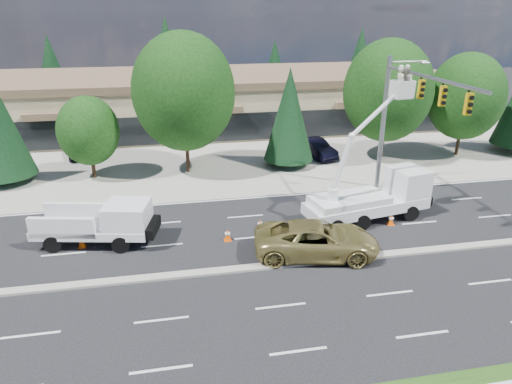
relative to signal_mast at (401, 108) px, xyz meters
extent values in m
plane|color=black|center=(-10.03, -7.04, -6.06)|extent=(140.00, 140.00, 0.00)
cube|color=gray|center=(-10.03, 12.96, -6.05)|extent=(140.00, 22.00, 0.01)
cube|color=gray|center=(-10.03, -7.04, -6.00)|extent=(120.00, 0.55, 0.12)
cube|color=tan|center=(-10.03, 22.96, -3.56)|extent=(50.00, 15.00, 5.00)
cube|color=brown|center=(-10.03, 22.96, -0.91)|extent=(50.40, 15.40, 0.70)
cube|color=black|center=(-10.03, 15.41, -4.56)|extent=(48.00, 0.12, 2.60)
cylinder|color=#332114|center=(-26.03, 7.96, -5.66)|extent=(0.26, 0.26, 0.80)
cylinder|color=#332114|center=(-20.03, 7.96, -5.07)|extent=(0.28, 0.28, 1.98)
ellipsoid|color=black|center=(-20.03, 7.96, -2.48)|extent=(4.40, 4.40, 5.06)
cylinder|color=#332114|center=(-13.03, 7.96, -4.36)|extent=(0.28, 0.28, 3.39)
ellipsoid|color=black|center=(-13.03, 7.96, 0.07)|extent=(7.54, 7.54, 8.67)
cylinder|color=#332114|center=(-5.03, 7.96, -5.66)|extent=(0.26, 0.26, 0.80)
cone|color=black|center=(-5.03, 7.96, -1.90)|extent=(3.93, 3.93, 7.18)
cylinder|color=#332114|center=(2.97, 7.96, -4.47)|extent=(0.28, 0.28, 3.17)
ellipsoid|color=black|center=(2.97, 7.96, -0.34)|extent=(7.04, 7.04, 8.10)
cylinder|color=#332114|center=(9.97, 7.96, -4.66)|extent=(0.28, 0.28, 2.79)
ellipsoid|color=black|center=(9.97, 7.96, -1.01)|extent=(6.21, 6.21, 7.14)
cylinder|color=#332114|center=(-28.03, 34.96, -5.66)|extent=(0.26, 0.26, 0.80)
cone|color=black|center=(-28.03, 34.96, -1.25)|extent=(4.55, 4.55, 8.30)
cylinder|color=#332114|center=(-14.03, 34.96, -5.66)|extent=(0.26, 0.26, 0.80)
cone|color=black|center=(-14.03, 34.96, -0.16)|extent=(5.57, 5.57, 10.18)
cylinder|color=#332114|center=(-0.03, 34.96, -5.66)|extent=(0.26, 0.26, 0.80)
cone|color=black|center=(-0.03, 34.96, -1.75)|extent=(4.07, 4.07, 7.43)
cylinder|color=#332114|center=(11.97, 34.96, -5.66)|extent=(0.26, 0.26, 0.80)
cone|color=black|center=(11.97, 34.96, -0.95)|extent=(4.83, 4.83, 8.82)
cylinder|color=gray|center=(-0.03, 2.16, -1.56)|extent=(0.32, 0.32, 9.00)
cylinder|color=gray|center=(-0.03, -2.84, 2.24)|extent=(0.20, 10.00, 0.20)
cylinder|color=gray|center=(1.27, 2.16, 2.54)|extent=(2.60, 0.12, 0.12)
cube|color=gold|center=(-0.03, 0.16, 1.49)|extent=(0.32, 0.22, 1.05)
cube|color=gold|center=(-0.03, -2.04, 1.49)|extent=(0.32, 0.22, 1.05)
cube|color=gold|center=(-0.03, -4.24, 1.49)|extent=(0.32, 0.22, 1.05)
cube|color=gold|center=(-0.03, -6.44, 1.49)|extent=(0.32, 0.22, 1.05)
cube|color=white|center=(-18.58, -2.84, -5.20)|extent=(6.39, 3.40, 0.46)
cube|color=white|center=(-16.70, -3.23, -4.49)|extent=(2.62, 2.58, 1.52)
cube|color=black|center=(-16.05, -3.36, -4.29)|extent=(0.46, 1.90, 1.01)
cube|color=white|center=(-19.58, -1.66, -4.69)|extent=(3.43, 0.99, 1.11)
cube|color=white|center=(-19.96, -3.54, -4.69)|extent=(3.43, 0.99, 1.11)
cube|color=white|center=(-3.03, -2.84, -5.11)|extent=(7.85, 3.64, 0.66)
cube|color=white|center=(-0.25, -2.31, -4.12)|extent=(2.27, 2.53, 1.89)
cube|color=black|center=(0.45, -2.18, -3.98)|extent=(0.43, 1.87, 1.13)
cube|color=white|center=(-4.24, -3.07, -4.59)|extent=(4.86, 2.98, 0.47)
cylinder|color=white|center=(-5.35, -3.29, -4.07)|extent=(0.66, 0.66, 0.76)
cube|color=white|center=(-1.47, -2.55, 1.63)|extent=(1.18, 1.03, 1.02)
imported|color=beige|center=(-1.67, -2.58, 2.01)|extent=(0.49, 0.66, 1.63)
imported|color=beige|center=(-1.26, -2.51, 2.01)|extent=(0.75, 0.89, 1.63)
ellipsoid|color=white|center=(-1.67, -2.58, 2.84)|extent=(0.25, 0.25, 0.17)
ellipsoid|color=white|center=(-1.26, -2.51, 2.84)|extent=(0.25, 0.25, 0.17)
cube|color=#F45407|center=(-19.20, -3.22, -6.04)|extent=(0.40, 0.40, 0.03)
cone|color=#F45407|center=(-19.20, -3.22, -5.71)|extent=(0.36, 0.36, 0.70)
cylinder|color=white|center=(-19.20, -3.22, -5.64)|extent=(0.29, 0.29, 0.10)
cube|color=#F45407|center=(-11.49, -3.90, -6.04)|extent=(0.40, 0.40, 0.03)
cone|color=#F45407|center=(-11.49, -3.90, -5.71)|extent=(0.36, 0.36, 0.70)
cylinder|color=white|center=(-11.49, -3.90, -5.64)|extent=(0.29, 0.29, 0.10)
cube|color=#F45407|center=(-9.50, -3.03, -6.04)|extent=(0.40, 0.40, 0.03)
cone|color=#F45407|center=(-9.50, -3.03, -5.71)|extent=(0.36, 0.36, 0.70)
cylinder|color=white|center=(-9.50, -3.03, -5.64)|extent=(0.29, 0.29, 0.10)
cube|color=#F45407|center=(-1.83, -3.75, -6.04)|extent=(0.40, 0.40, 0.03)
cone|color=#F45407|center=(-1.83, -3.75, -5.71)|extent=(0.36, 0.36, 0.70)
cylinder|color=white|center=(-1.83, -3.75, -5.64)|extent=(0.29, 0.29, 0.10)
imported|color=#9E8E4C|center=(-7.22, -6.32, -5.17)|extent=(6.77, 4.03, 1.76)
imported|color=black|center=(-22.15, 13.48, -5.37)|extent=(2.54, 4.27, 1.36)
imported|color=black|center=(-2.13, 9.85, -5.29)|extent=(2.89, 4.89, 1.52)
camera|label=1|loc=(-14.07, -25.97, 5.75)|focal=32.00mm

